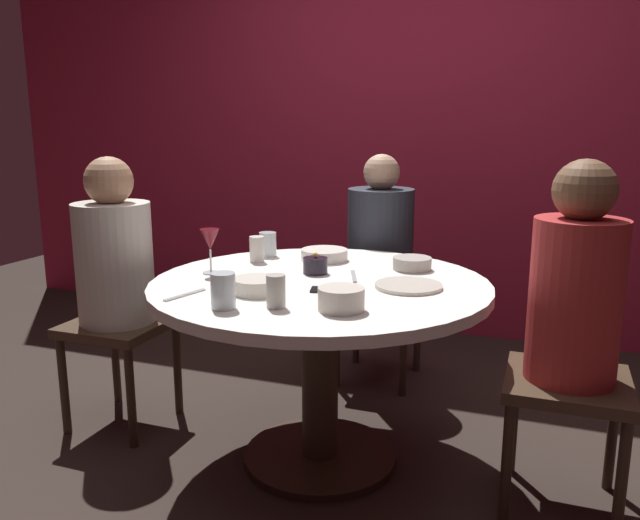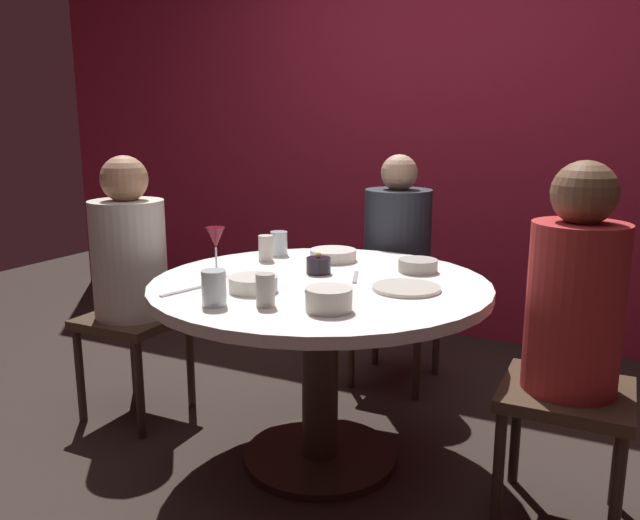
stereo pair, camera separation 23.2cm
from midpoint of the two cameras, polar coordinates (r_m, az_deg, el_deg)
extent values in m
plane|color=#2D231E|center=(2.62, 2.67, -17.59)|extent=(8.00, 8.00, 0.00)
cube|color=maroon|center=(3.98, 13.39, 11.90)|extent=(6.00, 0.10, 2.60)
cylinder|color=white|center=(2.35, 2.84, -2.42)|extent=(1.26, 1.26, 0.04)
cylinder|color=#332319|center=(2.46, 2.75, -10.63)|extent=(0.14, 0.14, 0.69)
cylinder|color=#2D2116|center=(2.61, 2.67, -17.30)|extent=(0.60, 0.60, 0.03)
cube|color=#3F2D1E|center=(2.89, -14.34, -5.25)|extent=(0.40, 0.40, 0.04)
cylinder|color=beige|center=(2.83, -14.63, 0.08)|extent=(0.32, 0.32, 0.51)
sphere|color=tan|center=(2.78, -15.02, 7.07)|extent=(0.20, 0.20, 0.20)
cylinder|color=#332319|center=(2.97, -18.80, -9.92)|extent=(0.04, 0.04, 0.43)
cylinder|color=#332319|center=(2.75, -13.64, -11.38)|extent=(0.04, 0.04, 0.43)
cylinder|color=#332319|center=(3.20, -14.49, -8.02)|extent=(0.04, 0.04, 0.43)
cylinder|color=#332319|center=(3.00, -9.47, -9.17)|extent=(0.04, 0.04, 0.43)
cube|color=#3F2D1E|center=(3.20, 8.96, -3.31)|extent=(0.40, 0.40, 0.04)
cylinder|color=#2D333D|center=(3.14, 9.13, 1.60)|extent=(0.33, 0.33, 0.52)
sphere|color=tan|center=(3.10, 9.34, 7.77)|extent=(0.18, 0.18, 0.18)
cylinder|color=#332319|center=(3.48, 6.98, -6.05)|extent=(0.04, 0.04, 0.43)
cylinder|color=#332319|center=(3.17, 4.94, -7.81)|extent=(0.04, 0.04, 0.43)
cylinder|color=#332319|center=(3.39, 12.45, -6.75)|extent=(0.04, 0.04, 0.43)
cylinder|color=#332319|center=(3.08, 10.92, -8.65)|extent=(0.04, 0.04, 0.43)
cube|color=#3F2D1E|center=(2.25, 24.25, -11.07)|extent=(0.40, 0.40, 0.04)
cylinder|color=#B22D2D|center=(2.16, 24.92, -4.00)|extent=(0.29, 0.29, 0.54)
sphere|color=brown|center=(2.10, 25.80, 5.44)|extent=(0.20, 0.20, 0.20)
cylinder|color=#332319|center=(2.51, 27.93, -14.91)|extent=(0.04, 0.04, 0.43)
cylinder|color=#332319|center=(2.51, 19.95, -14.16)|extent=(0.04, 0.04, 0.43)
cylinder|color=#332319|center=(2.21, 28.15, -18.76)|extent=(0.04, 0.04, 0.43)
cylinder|color=#332319|center=(2.21, 18.90, -17.88)|extent=(0.04, 0.04, 0.43)
cylinder|color=black|center=(2.45, 2.57, -0.53)|extent=(0.10, 0.10, 0.06)
sphere|color=#F9D159|center=(2.44, 2.58, 0.46)|extent=(0.02, 0.02, 0.02)
cylinder|color=silver|center=(2.51, -6.74, -0.96)|extent=(0.06, 0.06, 0.01)
cylinder|color=silver|center=(2.50, -6.77, 0.11)|extent=(0.01, 0.01, 0.09)
cone|color=maroon|center=(2.49, -6.82, 2.03)|extent=(0.08, 0.08, 0.08)
cylinder|color=beige|center=(2.25, 10.77, -2.55)|extent=(0.24, 0.24, 0.01)
cube|color=black|center=(2.20, 3.62, -2.78)|extent=(0.15, 0.10, 0.01)
cylinder|color=#B2ADA3|center=(2.53, 11.46, -0.52)|extent=(0.15, 0.15, 0.05)
cylinder|color=silver|center=(2.69, 3.66, 0.43)|extent=(0.20, 0.20, 0.05)
cylinder|color=beige|center=(2.20, -3.06, -2.21)|extent=(0.17, 0.17, 0.05)
cylinder|color=beige|center=(1.97, 4.20, -3.61)|extent=(0.15, 0.15, 0.07)
cylinder|color=silver|center=(2.02, -6.36, -2.58)|extent=(0.08, 0.08, 0.12)
cylinder|color=#B2ADA3|center=(2.01, -1.67, -2.77)|extent=(0.06, 0.06, 0.11)
cylinder|color=silver|center=(2.79, -1.37, 1.50)|extent=(0.08, 0.08, 0.11)
cylinder|color=silver|center=(2.68, -2.46, 1.06)|extent=(0.06, 0.06, 0.11)
cube|color=#B7B7BC|center=(2.40, 6.00, -1.58)|extent=(0.08, 0.17, 0.01)
cube|color=#B7B7BC|center=(2.21, -9.43, -2.84)|extent=(0.06, 0.18, 0.01)
camera|label=1|loc=(0.12, -87.14, 0.62)|focal=35.39mm
camera|label=2|loc=(0.12, 92.86, -0.62)|focal=35.39mm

